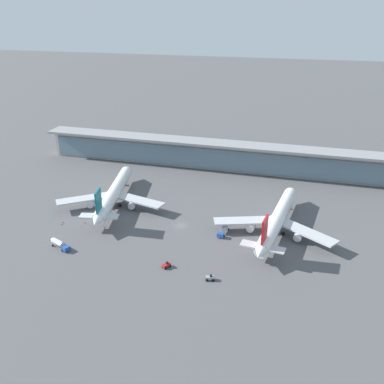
# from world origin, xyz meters

# --- Properties ---
(ground_plane) EXTENTS (1200.00, 1200.00, 0.00)m
(ground_plane) POSITION_xyz_m (0.00, 0.00, 0.00)
(ground_plane) COLOR #515154
(airliner_left_stand) EXTENTS (46.51, 61.33, 16.44)m
(airliner_left_stand) POSITION_xyz_m (-33.91, 10.40, 5.18)
(airliner_left_stand) COLOR white
(airliner_left_stand) RESTS_ON ground
(airliner_centre_stand) EXTENTS (47.18, 61.75, 16.44)m
(airliner_centre_stand) POSITION_xyz_m (37.24, 5.04, 5.18)
(airliner_centre_stand) COLOR white
(airliner_centre_stand) RESTS_ON ground
(service_truck_near_nose_grey) EXTENTS (3.19, 2.35, 2.05)m
(service_truck_near_nose_grey) POSITION_xyz_m (20.00, -32.68, 0.87)
(service_truck_near_nose_grey) COLOR gray
(service_truck_near_nose_grey) RESTS_ON ground
(service_truck_under_wing_blue) EXTENTS (8.80, 5.40, 2.95)m
(service_truck_under_wing_blue) POSITION_xyz_m (-36.99, -28.27, 1.71)
(service_truck_under_wing_blue) COLOR #234C9E
(service_truck_under_wing_blue) RESTS_ON ground
(service_truck_mid_apron_blue) EXTENTS (3.25, 8.78, 2.95)m
(service_truck_mid_apron_blue) POSITION_xyz_m (17.82, -1.45, 1.71)
(service_truck_mid_apron_blue) COLOR #234C9E
(service_truck_mid_apron_blue) RESTS_ON ground
(service_truck_by_tail_red) EXTENTS (3.02, 3.32, 2.05)m
(service_truck_by_tail_red) POSITION_xyz_m (4.22, -29.65, 0.87)
(service_truck_by_tail_red) COLOR #B21E1E
(service_truck_by_tail_red) RESTS_ON ground
(terminal_building) EXTENTS (194.35, 12.80, 15.20)m
(terminal_building) POSITION_xyz_m (0.00, 67.32, 7.87)
(terminal_building) COLOR #B2ADA3
(terminal_building) RESTS_ON ground
(safety_cone_alpha) EXTENTS (0.62, 0.62, 0.70)m
(safety_cone_alpha) POSITION_xyz_m (-37.79, -8.55, 0.32)
(safety_cone_alpha) COLOR orange
(safety_cone_alpha) RESTS_ON ground
(safety_cone_bravo) EXTENTS (0.62, 0.62, 0.70)m
(safety_cone_bravo) POSITION_xyz_m (-46.10, -12.39, 0.32)
(safety_cone_bravo) COLOR orange
(safety_cone_bravo) RESTS_ON ground
(safety_cone_charlie) EXTENTS (0.62, 0.62, 0.70)m
(safety_cone_charlie) POSITION_xyz_m (-28.67, -9.70, 0.32)
(safety_cone_charlie) COLOR orange
(safety_cone_charlie) RESTS_ON ground
(safety_cone_delta) EXTENTS (0.62, 0.62, 0.70)m
(safety_cone_delta) POSITION_xyz_m (-46.60, -10.62, 0.32)
(safety_cone_delta) COLOR orange
(safety_cone_delta) RESTS_ON ground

